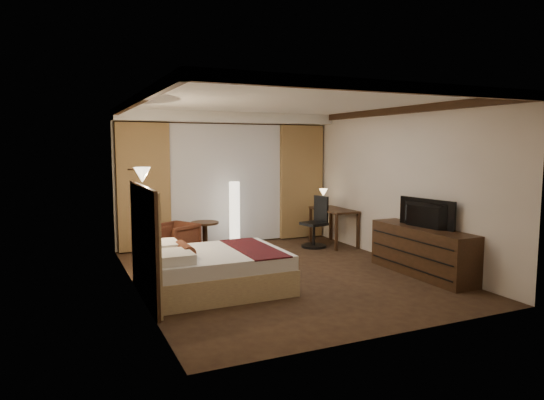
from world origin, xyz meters
name	(u,v)px	position (x,y,z in m)	size (l,w,h in m)	color
floor	(282,274)	(0.00, 0.00, 0.00)	(4.50, 5.50, 0.01)	#311C13
ceiling	(283,102)	(0.00, 0.00, 2.70)	(4.50, 5.50, 0.01)	white
back_wall	(226,179)	(0.00, 2.75, 1.35)	(4.50, 0.02, 2.70)	silver
left_wall	(135,196)	(-2.25, 0.00, 1.35)	(0.02, 5.50, 2.70)	silver
right_wall	(398,185)	(2.25, 0.00, 1.35)	(0.02, 5.50, 2.70)	silver
crown_molding	(283,106)	(0.00, 0.00, 2.64)	(4.50, 5.50, 0.12)	black
soffit	(229,118)	(0.00, 2.50, 2.60)	(4.50, 0.50, 0.20)	white
curtain_sheer	(227,184)	(0.00, 2.67, 1.25)	(2.48, 0.04, 2.45)	silver
curtain_left_drape	(144,187)	(-1.70, 2.61, 1.25)	(1.00, 0.14, 2.45)	#9F7949
curtain_right_drape	(301,182)	(1.70, 2.61, 1.25)	(1.00, 0.14, 2.45)	#9F7949
wall_sconce	(142,175)	(-2.09, 0.35, 1.62)	(0.24, 0.24, 0.24)	white
bed	(216,271)	(-1.23, -0.40, 0.28)	(1.91, 1.49, 0.56)	white
headboard	(145,244)	(-2.20, -0.40, 0.75)	(0.12, 1.79, 1.50)	#A1815E
armchair	(175,238)	(-1.28, 1.90, 0.35)	(0.68, 0.63, 0.70)	#4A1F16
side_table	(205,237)	(-0.66, 2.07, 0.29)	(0.53, 0.53, 0.59)	black
floor_lamp	(235,214)	(0.01, 2.25, 0.67)	(0.28, 0.28, 1.34)	white
desk	(333,227)	(1.95, 1.65, 0.38)	(0.55, 1.15, 0.75)	black
desk_lamp	(323,199)	(1.95, 2.07, 0.92)	(0.18, 0.18, 0.34)	#FFD899
office_chair	(314,222)	(1.46, 1.60, 0.52)	(0.50, 0.50, 1.04)	black
dresser	(422,251)	(2.00, -0.94, 0.38)	(0.50, 1.96, 0.76)	black
television	(422,208)	(1.97, -0.94, 1.07)	(1.06, 0.61, 0.14)	black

